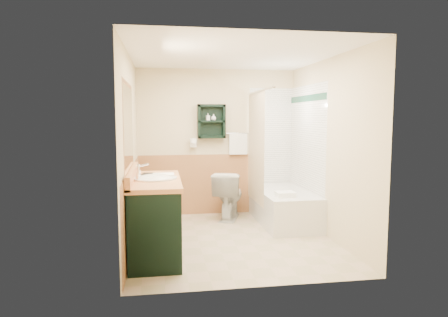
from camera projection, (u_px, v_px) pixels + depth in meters
floor at (233, 240)px, 5.29m from camera, size 3.00×3.00×0.00m
back_wall at (217, 142)px, 6.66m from camera, size 2.60×0.04×2.40m
left_wall at (128, 151)px, 4.96m from camera, size 0.04×3.00×2.40m
right_wall at (329, 148)px, 5.37m from camera, size 0.04×3.00×2.40m
ceiling at (233, 53)px, 5.04m from camera, size 2.60×3.00×0.04m
wainscot_left at (133, 206)px, 5.04m from camera, size 2.98×2.98×1.00m
wainscot_back at (217, 184)px, 6.70m from camera, size 2.58×2.58×1.00m
mirror_frame at (128, 128)px, 4.40m from camera, size 1.30×1.30×1.00m
mirror_glass at (129, 128)px, 4.40m from camera, size 1.20×1.20×0.90m
tile_right at (306, 154)px, 6.11m from camera, size 1.50×1.50×2.10m
tile_back at (277, 151)px, 6.79m from camera, size 0.95×0.95×2.10m
tile_accent at (307, 98)px, 6.02m from camera, size 1.50×1.50×0.10m
wall_shelf at (211, 121)px, 6.49m from camera, size 0.45×0.15×0.55m
hair_dryer at (193, 143)px, 6.51m from camera, size 0.10×0.24×0.18m
towel_bar at (238, 133)px, 6.63m from camera, size 0.40×0.06×0.40m
curtain_rod at (259, 91)px, 5.90m from camera, size 0.03×1.60×0.03m
shower_curtain at (256, 148)px, 6.16m from camera, size 1.05×1.05×1.70m
vanity at (155, 217)px, 4.69m from camera, size 0.59×1.43×0.90m
bathtub at (284, 207)px, 6.11m from camera, size 0.75×1.50×0.50m
toilet at (229, 195)px, 6.36m from camera, size 0.66×0.86×0.75m
counter_towel at (163, 175)px, 4.78m from camera, size 0.25×0.20×0.04m
vanity_book at (141, 167)px, 4.91m from camera, size 0.16×0.04×0.21m
tub_towel at (285, 194)px, 5.62m from camera, size 0.26×0.22×0.07m
soap_bottle_a at (208, 119)px, 6.47m from camera, size 0.08×0.13×0.05m
soap_bottle_b at (214, 118)px, 6.49m from camera, size 0.09×0.11×0.08m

